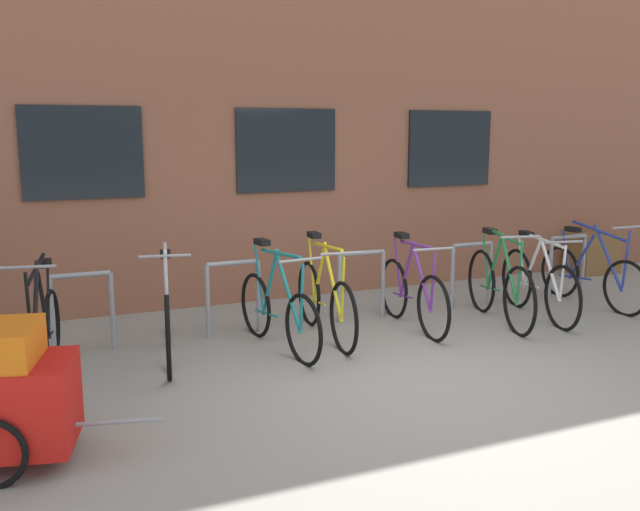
# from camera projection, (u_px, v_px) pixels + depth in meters

# --- Properties ---
(ground_plane) EXTENTS (42.00, 42.00, 0.00)m
(ground_plane) POSITION_uv_depth(u_px,v_px,m) (418.00, 378.00, 5.95)
(ground_plane) COLOR gray
(storefront_building) EXTENTS (28.00, 7.28, 6.49)m
(storefront_building) POSITION_uv_depth(u_px,v_px,m) (209.00, 63.00, 11.53)
(storefront_building) COLOR brown
(storefront_building) RESTS_ON ground
(bike_rack) EXTENTS (6.60, 0.05, 0.80)m
(bike_rack) POSITION_uv_depth(u_px,v_px,m) (362.00, 278.00, 7.74)
(bike_rack) COLOR gray
(bike_rack) RESTS_ON ground
(bicycle_silver) EXTENTS (0.50, 1.82, 1.10)m
(bicycle_silver) POSITION_uv_depth(u_px,v_px,m) (168.00, 316.00, 6.45)
(bicycle_silver) COLOR black
(bicycle_silver) RESTS_ON ground
(bicycle_blue) EXTENTS (0.44, 1.74, 1.06)m
(bicycle_blue) POSITION_uv_depth(u_px,v_px,m) (591.00, 275.00, 8.44)
(bicycle_blue) COLOR black
(bicycle_blue) RESTS_ON ground
(bicycle_teal) EXTENTS (0.44, 1.71, 1.07)m
(bicycle_teal) POSITION_uv_depth(u_px,v_px,m) (278.00, 311.00, 6.72)
(bicycle_teal) COLOR black
(bicycle_teal) RESTS_ON ground
(bicycle_green) EXTENTS (0.55, 1.72, 1.07)m
(bicycle_green) POSITION_uv_depth(u_px,v_px,m) (499.00, 286.00, 7.67)
(bicycle_green) COLOR black
(bicycle_green) RESTS_ON ground
(bicycle_black) EXTENTS (0.48, 1.64, 1.10)m
(bicycle_black) POSITION_uv_depth(u_px,v_px,m) (42.00, 336.00, 5.88)
(bicycle_black) COLOR black
(bicycle_black) RESTS_ON ground
(bicycle_yellow) EXTENTS (0.44, 1.80, 1.08)m
(bicycle_yellow) POSITION_uv_depth(u_px,v_px,m) (325.00, 300.00, 7.10)
(bicycle_yellow) COLOR black
(bicycle_yellow) RESTS_ON ground
(bicycle_white) EXTENTS (0.51, 1.73, 0.98)m
(bicycle_white) POSITION_uv_depth(u_px,v_px,m) (538.00, 284.00, 7.89)
(bicycle_white) COLOR black
(bicycle_white) RESTS_ON ground
(bicycle_purple) EXTENTS (0.44, 1.66, 1.03)m
(bicycle_purple) POSITION_uv_depth(u_px,v_px,m) (412.00, 293.00, 7.45)
(bicycle_purple) COLOR black
(bicycle_purple) RESTS_ON ground
(planter_box) EXTENTS (0.70, 0.44, 0.60)m
(planter_box) POSITION_uv_depth(u_px,v_px,m) (594.00, 253.00, 10.36)
(planter_box) COLOR brown
(planter_box) RESTS_ON ground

